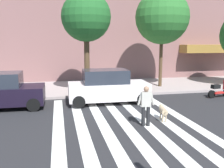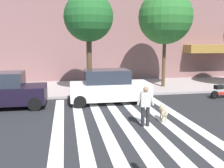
% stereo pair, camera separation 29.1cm
% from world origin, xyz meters
% --- Properties ---
extents(ground_plane, '(160.00, 160.00, 0.00)m').
position_xyz_m(ground_plane, '(0.00, 6.39, 0.00)').
color(ground_plane, '#232326').
extents(sidewalk_far, '(80.00, 6.00, 0.15)m').
position_xyz_m(sidewalk_far, '(0.00, 15.79, 0.07)').
color(sidewalk_far, '#9F918E').
rests_on(sidewalk_far, ground_plane).
extents(crosswalk_stripes, '(5.85, 12.19, 0.01)m').
position_xyz_m(crosswalk_stripes, '(-0.88, 6.39, 0.00)').
color(crosswalk_stripes, silver).
rests_on(crosswalk_stripes, ground_plane).
extents(parked_car_behind_first, '(4.39, 1.92, 1.87)m').
position_xyz_m(parked_car_behind_first, '(-0.87, 11.30, 0.90)').
color(parked_car_behind_first, silver).
rests_on(parked_car_behind_first, ground_plane).
extents(parked_scooter, '(1.62, 0.59, 1.11)m').
position_xyz_m(parked_scooter, '(6.08, 11.27, 0.48)').
color(parked_scooter, black).
rests_on(parked_scooter, ground_plane).
extents(street_tree_nearest, '(3.07, 3.07, 6.27)m').
position_xyz_m(street_tree_nearest, '(-1.71, 13.81, 4.84)').
color(street_tree_nearest, '#4C3823').
rests_on(street_tree_nearest, sidewalk_far).
extents(street_tree_middle, '(3.77, 3.77, 6.79)m').
position_xyz_m(street_tree_middle, '(3.75, 14.91, 5.05)').
color(street_tree_middle, '#4C3823').
rests_on(street_tree_middle, sidewalk_far).
extents(pedestrian_dog_walker, '(0.71, 0.30, 1.64)m').
position_xyz_m(pedestrian_dog_walker, '(-0.11, 7.19, 0.93)').
color(pedestrian_dog_walker, black).
rests_on(pedestrian_dog_walker, ground_plane).
extents(dog_on_leash, '(0.37, 1.01, 0.65)m').
position_xyz_m(dog_on_leash, '(0.87, 7.72, 0.44)').
color(dog_on_leash, tan).
rests_on(dog_on_leash, ground_plane).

